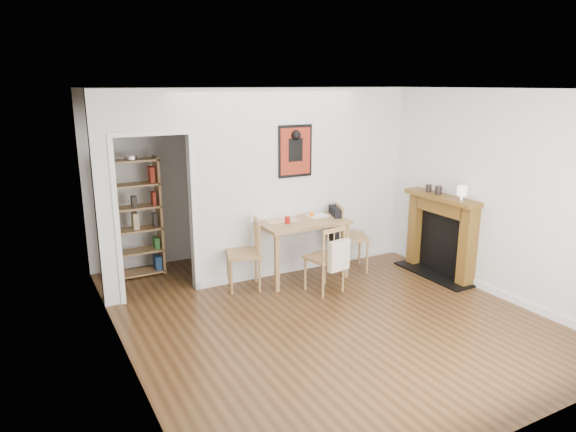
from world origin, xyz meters
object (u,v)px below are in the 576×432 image
dining_table (301,227)px  ceramic_jar_b (429,188)px  chair_left (244,254)px  chair_right (350,236)px  orange_fruit (312,214)px  red_glass (287,220)px  ceramic_jar_a (438,190)px  bookshelf (135,219)px  fireplace (441,233)px  chair_front (325,258)px  notebook (318,216)px  mantel_lamp (462,192)px

dining_table → ceramic_jar_b: (1.75, -0.59, 0.48)m
chair_left → chair_right: bearing=-2.6°
dining_table → orange_fruit: size_ratio=16.44×
red_glass → orange_fruit: bearing=16.1°
ceramic_jar_a → ceramic_jar_b: bearing=92.1°
bookshelf → fireplace: 4.29m
chair_front → ceramic_jar_b: ceramic_jar_b is taller
chair_right → chair_left: bearing=177.4°
fireplace → red_glass: 2.20m
fireplace → ceramic_jar_a: ceramic_jar_a is taller
ceramic_jar_a → orange_fruit: bearing=151.5°
chair_front → red_glass: red_glass is taller
fireplace → ceramic_jar_a: size_ratio=10.94×
red_glass → dining_table: bearing=14.7°
chair_left → chair_front: size_ratio=1.05×
chair_left → notebook: 1.24m
notebook → mantel_lamp: (1.40, -1.30, 0.45)m
notebook → ceramic_jar_b: ceramic_jar_b is taller
fireplace → ceramic_jar_b: 0.65m
orange_fruit → fireplace: bearing=-30.1°
fireplace → notebook: size_ratio=4.26×
dining_table → chair_front: bearing=-88.8°
ceramic_jar_a → chair_right: bearing=145.1°
mantel_lamp → ceramic_jar_b: size_ratio=1.95×
dining_table → notebook: notebook is taller
ceramic_jar_a → ceramic_jar_b: (-0.01, 0.18, -0.01)m
orange_fruit → notebook: (0.10, 0.00, -0.03)m
chair_left → ceramic_jar_a: ceramic_jar_a is taller
chair_right → mantel_lamp: bearing=-50.7°
fireplace → mantel_lamp: size_ratio=6.15×
chair_left → fireplace: fireplace is taller
red_glass → ceramic_jar_a: (2.01, -0.71, 0.34)m
bookshelf → dining_table: bearing=-30.1°
notebook → bookshelf: bearing=154.8°
chair_right → orange_fruit: bearing=164.9°
mantel_lamp → notebook: bearing=137.1°
orange_fruit → ceramic_jar_a: ceramic_jar_a is taller
notebook → ceramic_jar_a: 1.71m
chair_right → fireplace: fireplace is taller
chair_right → ceramic_jar_a: size_ratio=8.56×
chair_front → notebook: (0.30, 0.68, 0.38)m
chair_right → orange_fruit: (-0.56, 0.15, 0.36)m
chair_left → bookshelf: bearing=133.9°
chair_left → ceramic_jar_b: (2.62, -0.58, 0.74)m
chair_front → notebook: 0.83m
chair_left → bookshelf: (-1.12, 1.16, 0.36)m
chair_left → mantel_lamp: (2.59, -1.22, 0.81)m
chair_front → notebook: size_ratio=3.07×
bookshelf → ceramic_jar_b: size_ratio=16.15×
dining_table → chair_front: chair_front is taller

